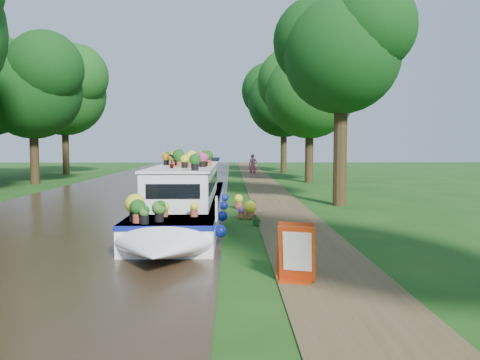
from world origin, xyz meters
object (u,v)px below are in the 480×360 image
plant_boat (186,196)px  pedestrian_pink (253,166)px  sandwich_board (296,256)px  second_boat (201,175)px

plant_boat → pedestrian_pink: plant_boat is taller
plant_boat → sandwich_board: bearing=-68.6°
second_boat → sandwich_board: bearing=-84.4°
sandwich_board → pedestrian_pink: (0.45, 27.53, 0.41)m
plant_boat → sandwich_board: plant_boat is taller
plant_boat → pedestrian_pink: bearing=81.3°
sandwich_board → pedestrian_pink: pedestrian_pink is taller
plant_boat → pedestrian_pink: 20.87m
second_boat → pedestrian_pink: pedestrian_pink is taller
pedestrian_pink → second_boat: bearing=-115.7°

